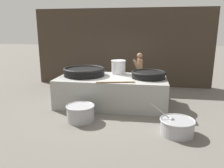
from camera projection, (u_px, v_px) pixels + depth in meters
name	position (u px, v px, depth m)	size (l,w,h in m)	color
ground_plane	(112.00, 104.00, 7.23)	(60.00, 60.00, 0.00)	#666059
back_wall	(122.00, 48.00, 9.45)	(7.60, 0.24, 3.28)	#382D23
hearth_platform	(112.00, 91.00, 7.12)	(3.45, 1.76, 0.92)	gray
giant_wok_near	(84.00, 71.00, 7.22)	(1.39, 1.39, 0.27)	black
giant_wok_far	(148.00, 74.00, 6.85)	(1.08, 1.08, 0.22)	black
stock_pot	(118.00, 67.00, 7.52)	(0.51, 0.51, 0.47)	silver
stirring_paddle	(118.00, 82.00, 6.23)	(1.10, 0.31, 0.04)	brown
cook	(139.00, 72.00, 8.27)	(0.41, 0.61, 1.57)	brown
prep_bowl_vegetables	(177.00, 126.00, 5.10)	(1.05, 0.82, 0.69)	#9E9EA3
prep_bowl_meat	(81.00, 112.00, 5.85)	(0.77, 0.77, 0.44)	#9E9EA3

